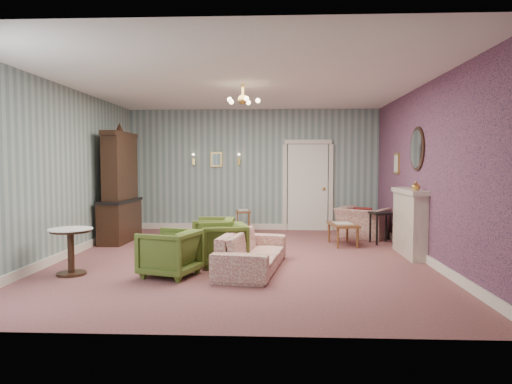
{
  "coord_description": "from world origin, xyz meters",
  "views": [
    {
      "loc": [
        0.57,
        -7.68,
        1.59
      ],
      "look_at": [
        0.2,
        0.4,
        1.1
      ],
      "focal_mm": 32.5,
      "sensor_mm": 36.0,
      "label": 1
    }
  ],
  "objects_px": {
    "sofa_chintz": "(252,244)",
    "wingback_chair": "(364,218)",
    "olive_chair_b": "(223,242)",
    "coffee_table": "(343,234)",
    "olive_chair_a": "(170,251)",
    "fireplace": "(409,222)",
    "dresser": "(120,184)",
    "side_table_black": "(382,228)",
    "olive_chair_c": "(214,233)",
    "pedestal_table": "(71,252)"
  },
  "relations": [
    {
      "from": "sofa_chintz",
      "to": "wingback_chair",
      "type": "height_order",
      "value": "wingback_chair"
    },
    {
      "from": "olive_chair_b",
      "to": "wingback_chair",
      "type": "xyz_separation_m",
      "value": [
        2.71,
        2.83,
        0.07
      ]
    },
    {
      "from": "coffee_table",
      "to": "olive_chair_b",
      "type": "bearing_deg",
      "value": -137.87
    },
    {
      "from": "olive_chair_a",
      "to": "fireplace",
      "type": "height_order",
      "value": "fireplace"
    },
    {
      "from": "dresser",
      "to": "coffee_table",
      "type": "relative_size",
      "value": 2.8
    },
    {
      "from": "dresser",
      "to": "fireplace",
      "type": "distance_m",
      "value": 5.68
    },
    {
      "from": "wingback_chair",
      "to": "side_table_black",
      "type": "distance_m",
      "value": 0.77
    },
    {
      "from": "olive_chair_c",
      "to": "fireplace",
      "type": "bearing_deg",
      "value": 87.88
    },
    {
      "from": "olive_chair_c",
      "to": "coffee_table",
      "type": "height_order",
      "value": "olive_chair_c"
    },
    {
      "from": "olive_chair_b",
      "to": "wingback_chair",
      "type": "height_order",
      "value": "wingback_chair"
    },
    {
      "from": "olive_chair_a",
      "to": "olive_chair_b",
      "type": "xyz_separation_m",
      "value": [
        0.67,
        0.73,
        0.0
      ]
    },
    {
      "from": "dresser",
      "to": "sofa_chintz",
      "type": "bearing_deg",
      "value": -38.82
    },
    {
      "from": "fireplace",
      "to": "side_table_black",
      "type": "bearing_deg",
      "value": 100.16
    },
    {
      "from": "olive_chair_b",
      "to": "sofa_chintz",
      "type": "xyz_separation_m",
      "value": [
        0.48,
        -0.25,
        0.02
      ]
    },
    {
      "from": "olive_chair_a",
      "to": "coffee_table",
      "type": "bearing_deg",
      "value": 151.26
    },
    {
      "from": "olive_chair_a",
      "to": "side_table_black",
      "type": "distance_m",
      "value": 4.58
    },
    {
      "from": "wingback_chair",
      "to": "dresser",
      "type": "bearing_deg",
      "value": 41.89
    },
    {
      "from": "olive_chair_c",
      "to": "side_table_black",
      "type": "height_order",
      "value": "olive_chair_c"
    },
    {
      "from": "olive_chair_b",
      "to": "olive_chair_c",
      "type": "relative_size",
      "value": 1.05
    },
    {
      "from": "olive_chair_b",
      "to": "olive_chair_c",
      "type": "height_order",
      "value": "olive_chair_b"
    },
    {
      "from": "sofa_chintz",
      "to": "fireplace",
      "type": "bearing_deg",
      "value": -57.61
    },
    {
      "from": "olive_chair_b",
      "to": "dresser",
      "type": "height_order",
      "value": "dresser"
    },
    {
      "from": "olive_chair_b",
      "to": "pedestal_table",
      "type": "distance_m",
      "value": 2.22
    },
    {
      "from": "fireplace",
      "to": "coffee_table",
      "type": "relative_size",
      "value": 1.65
    },
    {
      "from": "olive_chair_b",
      "to": "fireplace",
      "type": "bearing_deg",
      "value": 93.07
    },
    {
      "from": "sofa_chintz",
      "to": "wingback_chair",
      "type": "distance_m",
      "value": 3.81
    },
    {
      "from": "sofa_chintz",
      "to": "pedestal_table",
      "type": "height_order",
      "value": "sofa_chintz"
    },
    {
      "from": "olive_chair_a",
      "to": "olive_chair_c",
      "type": "distance_m",
      "value": 1.82
    },
    {
      "from": "olive_chair_b",
      "to": "coffee_table",
      "type": "bearing_deg",
      "value": 118.66
    },
    {
      "from": "sofa_chintz",
      "to": "dresser",
      "type": "relative_size",
      "value": 0.83
    },
    {
      "from": "sofa_chintz",
      "to": "fireplace",
      "type": "distance_m",
      "value": 2.92
    },
    {
      "from": "wingback_chair",
      "to": "pedestal_table",
      "type": "bearing_deg",
      "value": 70.78
    },
    {
      "from": "olive_chair_a",
      "to": "olive_chair_c",
      "type": "xyz_separation_m",
      "value": [
        0.38,
        1.78,
        -0.02
      ]
    },
    {
      "from": "wingback_chair",
      "to": "fireplace",
      "type": "height_order",
      "value": "fireplace"
    },
    {
      "from": "olive_chair_c",
      "to": "olive_chair_b",
      "type": "bearing_deg",
      "value": 14.8
    },
    {
      "from": "wingback_chair",
      "to": "side_table_black",
      "type": "bearing_deg",
      "value": 141.13
    },
    {
      "from": "olive_chair_b",
      "to": "side_table_black",
      "type": "xyz_separation_m",
      "value": [
        2.93,
        2.1,
        -0.05
      ]
    },
    {
      "from": "sofa_chintz",
      "to": "pedestal_table",
      "type": "relative_size",
      "value": 2.92
    },
    {
      "from": "fireplace",
      "to": "olive_chair_b",
      "type": "bearing_deg",
      "value": -163.45
    },
    {
      "from": "olive_chair_a",
      "to": "fireplace",
      "type": "xyz_separation_m",
      "value": [
        3.8,
        1.66,
        0.22
      ]
    },
    {
      "from": "coffee_table",
      "to": "side_table_black",
      "type": "xyz_separation_m",
      "value": [
        0.79,
        0.17,
        0.1
      ]
    },
    {
      "from": "fireplace",
      "to": "side_table_black",
      "type": "relative_size",
      "value": 2.2
    },
    {
      "from": "olive_chair_a",
      "to": "fireplace",
      "type": "bearing_deg",
      "value": 131.33
    },
    {
      "from": "olive_chair_a",
      "to": "olive_chair_c",
      "type": "height_order",
      "value": "olive_chair_a"
    },
    {
      "from": "wingback_chair",
      "to": "fireplace",
      "type": "bearing_deg",
      "value": 137.12
    },
    {
      "from": "olive_chair_b",
      "to": "pedestal_table",
      "type": "relative_size",
      "value": 1.09
    },
    {
      "from": "fireplace",
      "to": "side_table_black",
      "type": "distance_m",
      "value": 1.22
    },
    {
      "from": "dresser",
      "to": "olive_chair_c",
      "type": "bearing_deg",
      "value": -26.55
    },
    {
      "from": "dresser",
      "to": "pedestal_table",
      "type": "distance_m",
      "value": 3.01
    },
    {
      "from": "sofa_chintz",
      "to": "pedestal_table",
      "type": "distance_m",
      "value": 2.62
    }
  ]
}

